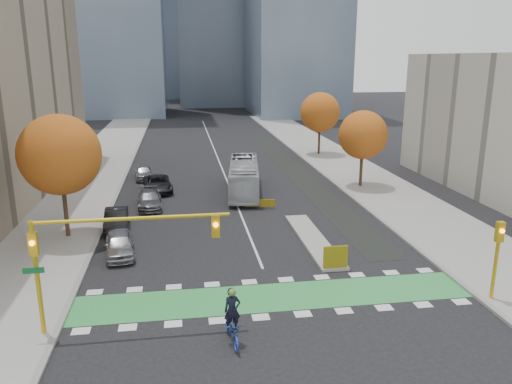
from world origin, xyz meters
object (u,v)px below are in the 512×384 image
object	(u,v)px
cyclist	(232,325)
parked_car_e	(143,172)
tree_east_far	(320,112)
bus	(244,177)
traffic_signal_west	(98,245)
parked_car_a	(119,244)
traffic_signal_east	(498,249)
parked_car_c	(149,199)
parked_car_b	(116,219)
hazard_board	(336,257)
parked_car_d	(158,184)
tree_west	(60,155)
tree_east_near	(363,135)

from	to	relation	value
cyclist	parked_car_e	bearing A→B (deg)	93.41
tree_east_far	bus	world-z (taller)	tree_east_far
traffic_signal_west	cyclist	size ratio (longest dim) A/B	3.44
traffic_signal_west	parked_car_a	xyz separation A→B (m)	(-0.31, 8.81, -3.33)
bus	parked_car_e	bearing A→B (deg)	151.60
traffic_signal_east	bus	xyz separation A→B (m)	(-9.43, 22.18, -1.27)
tree_east_far	parked_car_c	world-z (taller)	tree_east_far
tree_east_far	parked_car_b	world-z (taller)	tree_east_far
bus	parked_car_b	size ratio (longest dim) A/B	2.44
bus	parked_car_b	xyz separation A→B (m)	(-10.07, -8.36, -0.76)
hazard_board	parked_car_d	distance (m)	21.80
traffic_signal_east	bus	bearing A→B (deg)	113.04
tree_west	parked_car_a	xyz separation A→B (m)	(3.76, -3.70, -4.91)
tree_east_far	parked_car_c	xyz separation A→B (m)	(-19.49, -19.70, -4.58)
tree_west	parked_car_d	world-z (taller)	tree_west
traffic_signal_east	traffic_signal_west	bearing A→B (deg)	-179.99
hazard_board	parked_car_a	distance (m)	12.91
bus	tree_west	bearing A→B (deg)	-135.98
cyclist	parked_car_e	distance (m)	31.13
parked_car_a	parked_car_c	xyz separation A→B (m)	(1.25, 10.00, -0.04)
traffic_signal_west	cyclist	world-z (taller)	traffic_signal_west
traffic_signal_west	parked_car_c	bearing A→B (deg)	87.15
hazard_board	bus	distance (m)	17.72
parked_car_c	parked_car_b	bearing A→B (deg)	-115.76
tree_east_near	parked_car_e	world-z (taller)	tree_east_near
tree_east_far	bus	bearing A→B (deg)	-124.99
parked_car_a	tree_east_near	bearing A→B (deg)	26.70
parked_car_c	tree_east_near	bearing A→B (deg)	7.13
parked_car_c	parked_car_e	distance (m)	10.06
traffic_signal_east	parked_car_c	distance (m)	25.77
parked_car_a	parked_car_e	xyz separation A→B (m)	(0.16, 20.00, -0.02)
parked_car_d	tree_east_near	bearing A→B (deg)	-11.37
bus	cyclist	bearing A→B (deg)	-90.95
bus	parked_car_e	world-z (taller)	bus
hazard_board	traffic_signal_east	bearing A→B (deg)	-35.92
parked_car_e	tree_east_near	bearing A→B (deg)	-22.91
tree_east_near	traffic_signal_west	xyz separation A→B (m)	(-19.93, -22.51, -0.83)
hazard_board	bus	world-z (taller)	bus
tree_east_near	tree_east_far	xyz separation A→B (m)	(0.50, 16.00, 0.38)
parked_car_c	traffic_signal_west	bearing A→B (deg)	-96.74
tree_east_near	tree_west	bearing A→B (deg)	-157.38
parked_car_e	parked_car_c	bearing A→B (deg)	-89.25
tree_east_near	parked_car_d	bearing A→B (deg)	175.97
parked_car_b	parked_car_e	bearing A→B (deg)	83.20
tree_east_far	cyclist	bearing A→B (deg)	-110.42
bus	parked_car_c	size ratio (longest dim) A/B	2.31
parked_car_c	parked_car_d	xyz separation A→B (m)	(0.49, 5.00, 0.03)
tree_east_near	traffic_signal_west	size ratio (longest dim) A/B	0.83
bus	traffic_signal_east	bearing A→B (deg)	-59.43
parked_car_a	bus	bearing A→B (deg)	47.74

